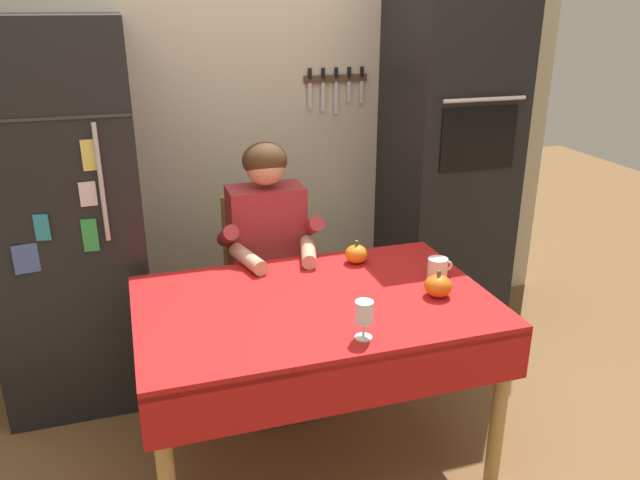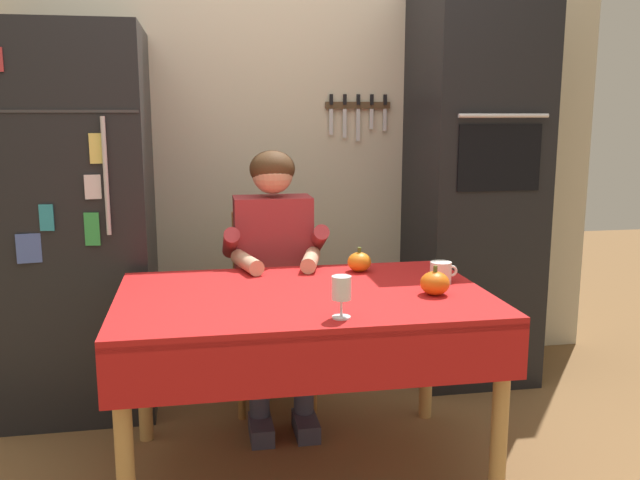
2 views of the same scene
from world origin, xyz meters
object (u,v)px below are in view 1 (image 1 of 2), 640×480
object	(u,v)px
coffee_mug	(438,268)
pumpkin_medium	(356,254)
dining_table	(316,321)
pumpkin_large	(438,286)
wall_oven	(447,155)
seated_person	(270,250)
refrigerator	(67,218)
chair_behind_person	(263,277)
wine_glass	(364,314)

from	to	relation	value
coffee_mug	pumpkin_medium	distance (m)	0.38
dining_table	pumpkin_large	xyz separation A→B (m)	(0.48, -0.09, 0.13)
wall_oven	pumpkin_medium	world-z (taller)	wall_oven
dining_table	pumpkin_medium	distance (m)	0.45
seated_person	pumpkin_medium	bearing A→B (deg)	-39.76
refrigerator	chair_behind_person	xyz separation A→B (m)	(0.91, -0.09, -0.39)
chair_behind_person	wine_glass	size ratio (longest dim) A/B	6.46
seated_person	wine_glass	world-z (taller)	seated_person
refrigerator	pumpkin_medium	xyz separation A→B (m)	(1.24, -0.56, -0.12)
wall_oven	refrigerator	bearing A→B (deg)	-178.86
refrigerator	dining_table	world-z (taller)	refrigerator
seated_person	pumpkin_large	distance (m)	0.88
refrigerator	coffee_mug	size ratio (longest dim) A/B	15.89
coffee_mug	wine_glass	distance (m)	0.63
refrigerator	wine_glass	size ratio (longest dim) A/B	12.51
dining_table	pumpkin_large	bearing A→B (deg)	-11.08
pumpkin_medium	wall_oven	bearing A→B (deg)	38.23
wall_oven	chair_behind_person	size ratio (longest dim) A/B	2.26
coffee_mug	seated_person	bearing A→B (deg)	138.81
pumpkin_large	seated_person	bearing A→B (deg)	126.97
seated_person	refrigerator	bearing A→B (deg)	162.89
dining_table	seated_person	bearing A→B (deg)	94.07
refrigerator	seated_person	distance (m)	0.96
coffee_mug	refrigerator	bearing A→B (deg)	151.81
dining_table	seated_person	xyz separation A→B (m)	(-0.04, 0.60, 0.08)
wall_oven	pumpkin_medium	xyz separation A→B (m)	(-0.76, -0.60, -0.27)
refrigerator	wine_glass	distance (m)	1.58
pumpkin_medium	dining_table	bearing A→B (deg)	-131.87
pumpkin_medium	wine_glass	bearing A→B (deg)	-108.50
dining_table	pumpkin_medium	xyz separation A→B (m)	(0.29, 0.33, 0.13)
chair_behind_person	wall_oven	bearing A→B (deg)	6.79
chair_behind_person	seated_person	size ratio (longest dim) A/B	0.75
wall_oven	dining_table	world-z (taller)	wall_oven
chair_behind_person	coffee_mug	xyz separation A→B (m)	(0.61, -0.72, 0.27)
seated_person	coffee_mug	bearing A→B (deg)	-41.19
pumpkin_medium	seated_person	bearing A→B (deg)	140.24
wall_oven	coffee_mug	xyz separation A→B (m)	(-0.48, -0.85, -0.27)
refrigerator	pumpkin_large	distance (m)	1.74
wall_oven	chair_behind_person	distance (m)	1.23
refrigerator	coffee_mug	bearing A→B (deg)	-28.19
wine_glass	pumpkin_large	distance (m)	0.47
chair_behind_person	pumpkin_medium	size ratio (longest dim) A/B	8.78
coffee_mug	wine_glass	xyz separation A→B (m)	(-0.49, -0.39, 0.05)
dining_table	pumpkin_large	world-z (taller)	pumpkin_large
chair_behind_person	wine_glass	distance (m)	1.17
refrigerator	pumpkin_medium	size ratio (longest dim) A/B	16.99
dining_table	coffee_mug	distance (m)	0.59
refrigerator	pumpkin_large	size ratio (longest dim) A/B	16.17
wall_oven	chair_behind_person	bearing A→B (deg)	-173.21
pumpkin_large	pumpkin_medium	xyz separation A→B (m)	(-0.19, 0.42, -0.00)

